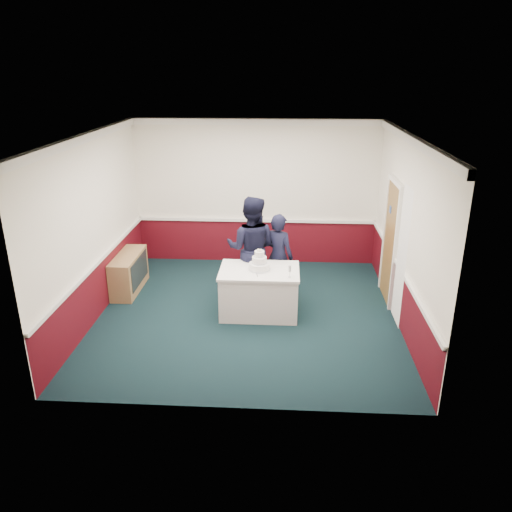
# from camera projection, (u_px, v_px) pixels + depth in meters

# --- Properties ---
(ground) EXTENTS (5.00, 5.00, 0.00)m
(ground) POSITION_uv_depth(u_px,v_px,m) (247.00, 314.00, 8.50)
(ground) COLOR black
(ground) RESTS_ON ground
(room_shell) EXTENTS (5.00, 5.00, 3.00)m
(room_shell) POSITION_uv_depth(u_px,v_px,m) (254.00, 193.00, 8.36)
(room_shell) COLOR white
(room_shell) RESTS_ON ground
(sideboard) EXTENTS (0.41, 1.20, 0.70)m
(sideboard) POSITION_uv_depth(u_px,v_px,m) (129.00, 273.00, 9.29)
(sideboard) COLOR #99744A
(sideboard) RESTS_ON ground
(cake_table) EXTENTS (1.32, 0.92, 0.79)m
(cake_table) POSITION_uv_depth(u_px,v_px,m) (259.00, 291.00, 8.41)
(cake_table) COLOR white
(cake_table) RESTS_ON ground
(wedding_cake) EXTENTS (0.35, 0.35, 0.36)m
(wedding_cake) POSITION_uv_depth(u_px,v_px,m) (259.00, 264.00, 8.23)
(wedding_cake) COLOR white
(wedding_cake) RESTS_ON cake_table
(cake_knife) EXTENTS (0.05, 0.22, 0.00)m
(cake_knife) POSITION_uv_depth(u_px,v_px,m) (257.00, 274.00, 8.09)
(cake_knife) COLOR silver
(cake_knife) RESTS_ON cake_table
(champagne_flute) EXTENTS (0.05, 0.05, 0.21)m
(champagne_flute) POSITION_uv_depth(u_px,v_px,m) (290.00, 269.00, 7.93)
(champagne_flute) COLOR silver
(champagne_flute) RESTS_ON cake_table
(person_man) EXTENTS (1.00, 0.83, 1.88)m
(person_man) POSITION_uv_depth(u_px,v_px,m) (251.00, 248.00, 8.82)
(person_man) COLOR black
(person_man) RESTS_ON ground
(person_woman) EXTENTS (0.68, 0.59, 1.57)m
(person_woman) POSITION_uv_depth(u_px,v_px,m) (278.00, 256.00, 8.87)
(person_woman) COLOR black
(person_woman) RESTS_ON ground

